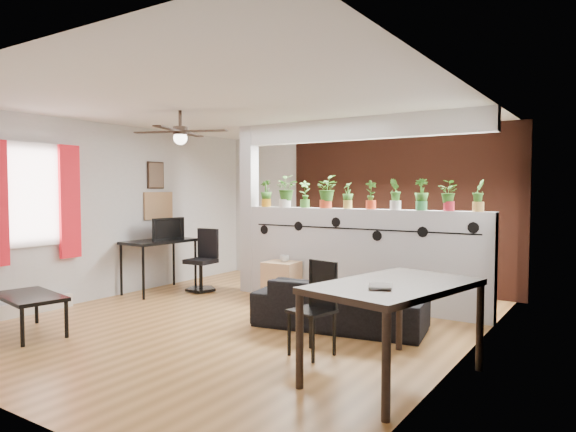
{
  "coord_description": "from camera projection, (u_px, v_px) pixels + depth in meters",
  "views": [
    {
      "loc": [
        3.86,
        -4.94,
        1.62
      ],
      "look_at": [
        0.22,
        0.6,
        1.27
      ],
      "focal_mm": 32.0,
      "sensor_mm": 36.0,
      "label": 1
    }
  ],
  "objects": [
    {
      "name": "room_shell",
      "position": [
        246.0,
        216.0,
        6.26
      ],
      "size": [
        6.3,
        7.1,
        2.9
      ],
      "color": "#9C6833",
      "rests_on": "ground"
    },
    {
      "name": "partition_wall",
      "position": [
        359.0,
        258.0,
        7.1
      ],
      "size": [
        3.6,
        0.18,
        1.35
      ],
      "primitive_type": "cube",
      "color": "#BCBCC1",
      "rests_on": "ground"
    },
    {
      "name": "ceiling_header",
      "position": [
        360.0,
        129.0,
        7.01
      ],
      "size": [
        3.6,
        0.18,
        0.3
      ],
      "primitive_type": "cube",
      "color": "silver",
      "rests_on": "room_shell"
    },
    {
      "name": "pier_column",
      "position": [
        249.0,
        209.0,
        8.12
      ],
      "size": [
        0.22,
        0.2,
        2.6
      ],
      "primitive_type": "cube",
      "color": "#BCBCC1",
      "rests_on": "ground"
    },
    {
      "name": "brick_panel",
      "position": [
        399.0,
        209.0,
        8.29
      ],
      "size": [
        3.9,
        0.05,
        2.6
      ],
      "primitive_type": "cube",
      "color": "#A1472E",
      "rests_on": "ground"
    },
    {
      "name": "vine_decal",
      "position": [
        356.0,
        229.0,
        7.0
      ],
      "size": [
        3.31,
        0.01,
        0.3
      ],
      "color": "black",
      "rests_on": "partition_wall"
    },
    {
      "name": "window_assembly",
      "position": [
        33.0,
        198.0,
        6.65
      ],
      "size": [
        0.09,
        1.3,
        1.55
      ],
      "color": "white",
      "rests_on": "room_shell"
    },
    {
      "name": "baseboard_heater",
      "position": [
        37.0,
        306.0,
        6.71
      ],
      "size": [
        0.08,
        1.0,
        0.18
      ],
      "primitive_type": "cube",
      "color": "silver",
      "rests_on": "ground"
    },
    {
      "name": "corkboard",
      "position": [
        159.0,
        206.0,
        8.46
      ],
      "size": [
        0.03,
        0.6,
        0.45
      ],
      "primitive_type": "cube",
      "color": "#9C724B",
      "rests_on": "room_shell"
    },
    {
      "name": "framed_art",
      "position": [
        156.0,
        175.0,
        8.39
      ],
      "size": [
        0.03,
        0.34,
        0.44
      ],
      "color": "#8C7259",
      "rests_on": "room_shell"
    },
    {
      "name": "ceiling_fan",
      "position": [
        180.0,
        134.0,
        6.39
      ],
      "size": [
        1.19,
        1.19,
        0.43
      ],
      "color": "black",
      "rests_on": "room_shell"
    },
    {
      "name": "potted_plant_0",
      "position": [
        266.0,
        193.0,
        7.92
      ],
      "size": [
        0.21,
        0.24,
        0.41
      ],
      "color": "orange",
      "rests_on": "partition_wall"
    },
    {
      "name": "potted_plant_1",
      "position": [
        285.0,
        190.0,
        7.73
      ],
      "size": [
        0.28,
        0.24,
        0.48
      ],
      "color": "white",
      "rests_on": "partition_wall"
    },
    {
      "name": "potted_plant_2",
      "position": [
        305.0,
        193.0,
        7.54
      ],
      "size": [
        0.26,
        0.25,
        0.4
      ],
      "color": "#4D9A38",
      "rests_on": "partition_wall"
    },
    {
      "name": "potted_plant_3",
      "position": [
        326.0,
        191.0,
        7.34
      ],
      "size": [
        0.32,
        0.31,
        0.47
      ],
      "color": "#CE4120",
      "rests_on": "partition_wall"
    },
    {
      "name": "potted_plant_4",
      "position": [
        348.0,
        195.0,
        7.15
      ],
      "size": [
        0.22,
        0.23,
        0.37
      ],
      "color": "gold",
      "rests_on": "partition_wall"
    },
    {
      "name": "potted_plant_5",
      "position": [
        371.0,
        194.0,
        6.96
      ],
      "size": [
        0.21,
        0.18,
        0.39
      ],
      "color": "red",
      "rests_on": "partition_wall"
    },
    {
      "name": "potted_plant_6",
      "position": [
        396.0,
        193.0,
        6.76
      ],
      "size": [
        0.24,
        0.26,
        0.41
      ],
      "color": "silver",
      "rests_on": "partition_wall"
    },
    {
      "name": "potted_plant_7",
      "position": [
        422.0,
        193.0,
        6.57
      ],
      "size": [
        0.26,
        0.25,
        0.41
      ],
      "color": "#349149",
      "rests_on": "partition_wall"
    },
    {
      "name": "potted_plant_8",
      "position": [
        449.0,
        195.0,
        6.38
      ],
      "size": [
        0.22,
        0.19,
        0.38
      ],
      "color": "red",
      "rests_on": "partition_wall"
    },
    {
      "name": "potted_plant_9",
      "position": [
        478.0,
        195.0,
        6.19
      ],
      "size": [
        0.17,
        0.2,
        0.39
      ],
      "color": "gold",
      "rests_on": "partition_wall"
    },
    {
      "name": "sofa",
      "position": [
        340.0,
        304.0,
        5.99
      ],
      "size": [
        1.97,
        1.05,
        0.55
      ],
      "primitive_type": "imported",
      "rotation": [
        0.0,
        0.0,
        3.31
      ],
      "color": "black",
      "rests_on": "ground"
    },
    {
      "name": "cube_shelf",
      "position": [
        282.0,
        281.0,
        7.42
      ],
      "size": [
        0.51,
        0.46,
        0.57
      ],
      "primitive_type": "cube",
      "rotation": [
        0.0,
        0.0,
        0.1
      ],
      "color": "tan",
      "rests_on": "ground"
    },
    {
      "name": "cup",
      "position": [
        284.0,
        259.0,
        7.38
      ],
      "size": [
        0.15,
        0.15,
        0.1
      ],
      "primitive_type": "imported",
      "rotation": [
        0.0,
        0.0,
        -0.24
      ],
      "color": "gray",
      "rests_on": "cube_shelf"
    },
    {
      "name": "computer_desk",
      "position": [
        159.0,
        245.0,
        8.07
      ],
      "size": [
        0.63,
        1.15,
        0.82
      ],
      "color": "black",
      "rests_on": "ground"
    },
    {
      "name": "monitor",
      "position": [
        166.0,
        233.0,
        8.19
      ],
      "size": [
        0.34,
        0.09,
        0.19
      ],
      "primitive_type": "imported",
      "rotation": [
        0.0,
        0.0,
        1.46
      ],
      "color": "black",
      "rests_on": "computer_desk"
    },
    {
      "name": "office_chair",
      "position": [
        203.0,
        264.0,
        8.15
      ],
      "size": [
        0.5,
        0.5,
        0.97
      ],
      "color": "black",
      "rests_on": "ground"
    },
    {
      "name": "dining_table",
      "position": [
        394.0,
        293.0,
        4.34
      ],
      "size": [
        1.22,
        1.68,
        0.83
      ],
      "color": "black",
      "rests_on": "ground"
    },
    {
      "name": "book",
      "position": [
        369.0,
        286.0,
        4.14
      ],
      "size": [
        0.26,
        0.29,
        0.02
      ],
      "primitive_type": "imported",
      "rotation": [
        0.0,
        0.0,
        0.39
      ],
      "color": "gray",
      "rests_on": "dining_table"
    },
    {
      "name": "folding_chair",
      "position": [
        318.0,
        299.0,
        5.03
      ],
      "size": [
        0.43,
        0.43,
        0.92
      ],
      "color": "black",
      "rests_on": "ground"
    },
    {
      "name": "coffee_table",
      "position": [
        30.0,
        299.0,
        5.72
      ],
      "size": [
        1.04,
        0.7,
        0.45
      ],
      "color": "black",
      "rests_on": "ground"
    }
  ]
}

